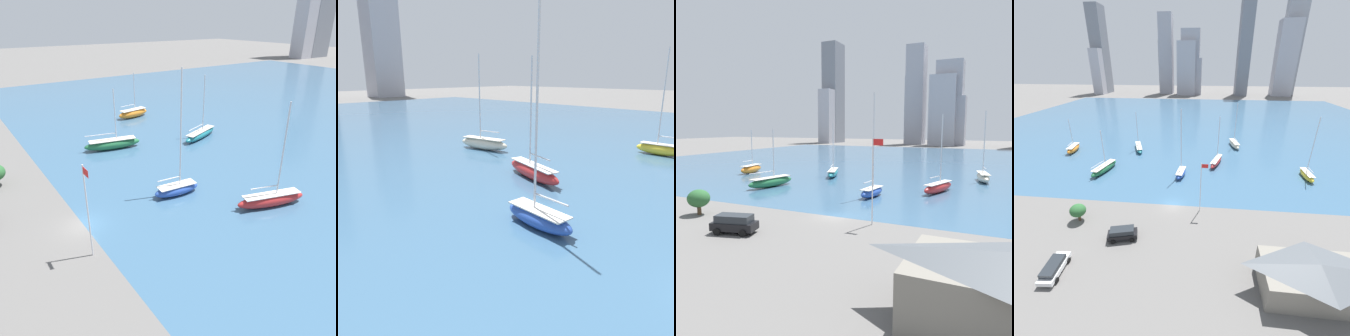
% 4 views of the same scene
% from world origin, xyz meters
% --- Properties ---
extents(ground_plane, '(500.00, 500.00, 0.00)m').
position_xyz_m(ground_plane, '(0.00, 0.00, 0.00)').
color(ground_plane, '#605E5B').
extents(harbor_water, '(180.00, 140.00, 0.00)m').
position_xyz_m(harbor_water, '(0.00, 70.00, 0.00)').
color(harbor_water, '#385B7A').
rests_on(harbor_water, ground_plane).
extents(flag_pole, '(1.24, 0.14, 9.70)m').
position_xyz_m(flag_pole, '(5.36, -1.14, 5.32)').
color(flag_pole, silver).
rests_on(flag_pole, ground_plane).
extents(yard_shrub, '(2.68, 2.68, 3.16)m').
position_xyz_m(yard_shrub, '(-15.63, -6.26, 2.03)').
color(yard_shrub, '#4C3823').
rests_on(yard_shrub, ground_plane).
extents(distant_city_skyline, '(171.41, 24.56, 73.81)m').
position_xyz_m(distant_city_skyline, '(1.56, 171.37, 27.95)').
color(distant_city_skyline, slate).
rests_on(distant_city_skyline, ground_plane).
extents(sailboat_teal, '(5.38, 10.20, 11.77)m').
position_xyz_m(sailboat_teal, '(-15.10, 29.38, 0.84)').
color(sailboat_teal, '#1E757F').
rests_on(sailboat_teal, harbor_water).
extents(sailboat_red, '(4.37, 9.17, 12.90)m').
position_xyz_m(sailboat_red, '(9.05, 20.50, 0.95)').
color(sailboat_red, '#B72828').
rests_on(sailboat_red, harbor_water).
extents(sailboat_cream, '(3.63, 8.71, 13.98)m').
position_xyz_m(sailboat_cream, '(15.38, 35.47, 1.00)').
color(sailboat_cream, beige).
rests_on(sailboat_cream, harbor_water).
extents(sailboat_orange, '(3.34, 8.02, 10.01)m').
position_xyz_m(sailboat_orange, '(-34.93, 25.70, 1.02)').
color(sailboat_orange, orange).
rests_on(sailboat_orange, harbor_water).
extents(sailboat_blue, '(2.65, 6.48, 16.10)m').
position_xyz_m(sailboat_blue, '(0.20, 12.68, 0.95)').
color(sailboat_blue, '#284CA8').
rests_on(sailboat_blue, harbor_water).
extents(sailboat_green, '(4.26, 10.10, 10.48)m').
position_xyz_m(sailboat_green, '(-19.42, 13.00, 0.96)').
color(sailboat_green, '#236B3D').
rests_on(sailboat_green, harbor_water).
extents(parked_suv_black, '(4.86, 3.07, 1.92)m').
position_xyz_m(parked_suv_black, '(-6.49, -9.87, 1.04)').
color(parked_suv_black, black).
rests_on(parked_suv_black, ground_plane).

